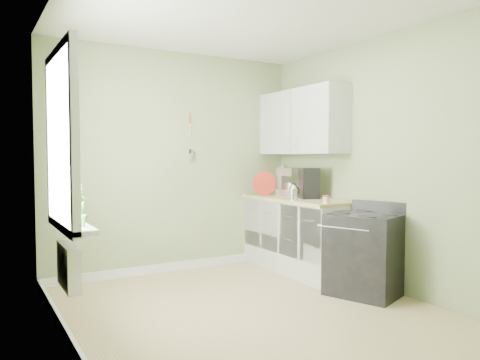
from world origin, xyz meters
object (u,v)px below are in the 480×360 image
stand_mixer (288,183)px  coffee_maker (309,184)px  stove (365,254)px  kettle (293,193)px

stand_mixer → coffee_maker: stand_mixer is taller
stove → stand_mixer: size_ratio=2.37×
stove → stand_mixer: (0.08, 1.45, 0.66)m
stand_mixer → kettle: 0.62m
stand_mixer → coffee_maker: size_ratio=1.09×
stove → coffee_maker: (0.06, 0.99, 0.66)m
stand_mixer → stove: bearing=-93.3°
stand_mixer → kettle: bearing=-120.2°
stove → kettle: kettle is taller
stove → kettle: size_ratio=5.32×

